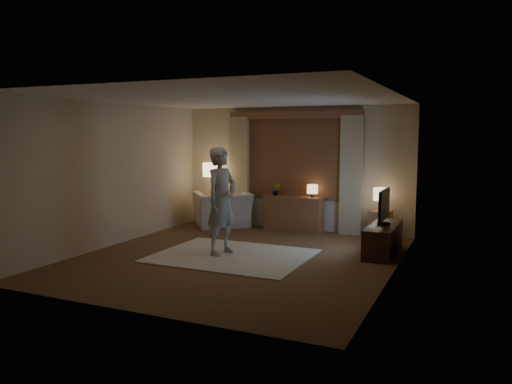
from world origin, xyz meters
The scene contains 13 objects.
room centered at (0.00, 0.50, 1.33)m, with size 5.04×5.54×2.64m.
rug centered at (-0.12, 0.06, 0.01)m, with size 2.50×2.00×0.02m, color beige.
sideboard centered at (0.09, 2.50, 0.35)m, with size 1.20×0.40×0.70m, color brown.
picture_frame centered at (0.09, 2.50, 0.80)m, with size 0.16×0.02×0.20m, color brown.
plant centered at (-0.31, 2.50, 0.85)m, with size 0.17×0.13×0.30m, color #999999.
table_lamp_sideboard centered at (0.49, 2.50, 0.90)m, with size 0.22×0.22×0.30m.
floor_lamp centered at (-1.76, 2.34, 1.17)m, with size 0.41×0.41×1.40m.
armchair centered at (-1.52, 2.35, 0.38)m, with size 1.17×1.02×0.76m, color beige.
side_table centered at (1.89, 2.45, 0.28)m, with size 0.40×0.40×0.56m, color brown.
table_lamp_side centered at (1.89, 2.45, 0.87)m, with size 0.30×0.30×0.44m.
tv_stand centered at (2.15, 1.26, 0.25)m, with size 0.45×1.40×0.50m, color black.
tv centered at (2.15, 1.26, 0.83)m, with size 0.20×0.83×0.60m.
person centered at (-0.33, 0.09, 0.92)m, with size 0.66×0.43×1.80m, color #A29E96.
Camera 1 is at (3.58, -7.22, 2.04)m, focal length 35.00 mm.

